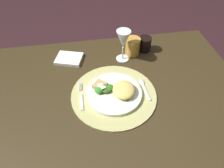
# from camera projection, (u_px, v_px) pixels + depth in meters

# --- Properties ---
(ground_plane) EXTENTS (6.00, 6.00, 0.00)m
(ground_plane) POSITION_uv_depth(u_px,v_px,m) (108.00, 160.00, 1.48)
(ground_plane) COLOR #30191D
(dining_table) EXTENTS (1.31, 0.84, 0.74)m
(dining_table) POSITION_uv_depth(u_px,v_px,m) (106.00, 108.00, 1.04)
(dining_table) COLOR #352915
(dining_table) RESTS_ON ground
(placemat) EXTENTS (0.38, 0.38, 0.01)m
(placemat) POSITION_uv_depth(u_px,v_px,m) (114.00, 95.00, 0.93)
(placemat) COLOR tan
(placemat) RESTS_ON dining_table
(dinner_plate) EXTENTS (0.25, 0.25, 0.02)m
(dinner_plate) POSITION_uv_depth(u_px,v_px,m) (114.00, 93.00, 0.93)
(dinner_plate) COLOR silver
(dinner_plate) RESTS_ON placemat
(pasta_serving) EXTENTS (0.12, 0.13, 0.03)m
(pasta_serving) POSITION_uv_depth(u_px,v_px,m) (124.00, 90.00, 0.91)
(pasta_serving) COLOR #EDC864
(pasta_serving) RESTS_ON dinner_plate
(salad_greens) EXTENTS (0.09, 0.08, 0.03)m
(salad_greens) POSITION_uv_depth(u_px,v_px,m) (105.00, 88.00, 0.92)
(salad_greens) COLOR #30701C
(salad_greens) RESTS_ON dinner_plate
(bread_piece) EXTENTS (0.07, 0.07, 0.02)m
(bread_piece) POSITION_uv_depth(u_px,v_px,m) (100.00, 86.00, 0.93)
(bread_piece) COLOR tan
(bread_piece) RESTS_ON dinner_plate
(fork) EXTENTS (0.01, 0.16, 0.00)m
(fork) POSITION_uv_depth(u_px,v_px,m) (81.00, 97.00, 0.92)
(fork) COLOR silver
(fork) RESTS_ON placemat
(spoon) EXTENTS (0.02, 0.13, 0.01)m
(spoon) POSITION_uv_depth(u_px,v_px,m) (144.00, 86.00, 0.96)
(spoon) COLOR silver
(spoon) RESTS_ON placemat
(napkin) EXTENTS (0.16, 0.14, 0.02)m
(napkin) POSITION_uv_depth(u_px,v_px,m) (69.00, 59.00, 1.10)
(napkin) COLOR white
(napkin) RESTS_ON dining_table
(wine_glass) EXTENTS (0.07, 0.07, 0.17)m
(wine_glass) POSITION_uv_depth(u_px,v_px,m) (123.00, 40.00, 1.03)
(wine_glass) COLOR silver
(wine_glass) RESTS_ON dining_table
(amber_tumbler) EXTENTS (0.08, 0.08, 0.10)m
(amber_tumbler) POSITION_uv_depth(u_px,v_px,m) (133.00, 47.00, 1.11)
(amber_tumbler) COLOR gold
(amber_tumbler) RESTS_ON dining_table
(dark_tumbler) EXTENTS (0.07, 0.07, 0.08)m
(dark_tumbler) POSITION_uv_depth(u_px,v_px,m) (145.00, 44.00, 1.14)
(dark_tumbler) COLOR black
(dark_tumbler) RESTS_ON dining_table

